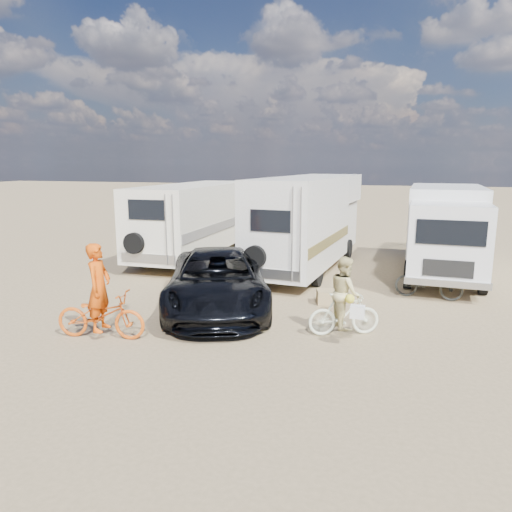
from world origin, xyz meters
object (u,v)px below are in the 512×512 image
(cooler, at_px, (246,298))
(crate, at_px, (326,297))
(bike_parked, at_px, (429,282))
(dark_suv, at_px, (218,281))
(rv_left, at_px, (195,221))
(rider_man, at_px, (100,296))
(rider_woman, at_px, (345,300))
(rv_main, at_px, (309,223))
(bike_man, at_px, (101,315))
(bike_woman, at_px, (344,314))
(box_truck, at_px, (445,233))

(cooler, height_order, crate, cooler)
(bike_parked, bearing_deg, dark_suv, 122.81)
(rv_left, distance_m, rider_man, 8.84)
(rider_woman, bearing_deg, crate, -5.45)
(rv_left, xyz_separation_m, dark_suv, (3.22, -6.04, -0.69))
(rider_man, relative_size, cooler, 3.78)
(rv_main, xyz_separation_m, rv_left, (-4.62, 0.71, -0.18))
(bike_man, relative_size, cooler, 3.91)
(rider_man, distance_m, bike_parked, 8.63)
(cooler, bearing_deg, crate, 42.62)
(cooler, bearing_deg, rv_left, 146.71)
(bike_woman, xyz_separation_m, bike_parked, (1.95, 3.51, -0.00))
(rv_main, height_order, bike_man, rv_main)
(box_truck, xyz_separation_m, crate, (-3.26, -4.21, -1.27))
(rider_man, bearing_deg, bike_woman, -80.11)
(rider_man, relative_size, crate, 4.03)
(box_truck, xyz_separation_m, bike_man, (-7.53, -8.04, -0.94))
(rv_left, relative_size, cooler, 14.98)
(bike_woman, distance_m, bike_parked, 4.02)
(rv_main, height_order, crate, rv_main)
(rv_main, xyz_separation_m, dark_suv, (-1.40, -5.34, -0.87))
(box_truck, distance_m, rider_man, 11.03)
(bike_woman, bearing_deg, rider_woman, -0.00)
(rv_left, xyz_separation_m, bike_parked, (8.48, -3.55, -0.96))
(bike_man, xyz_separation_m, rider_woman, (4.97, 1.63, 0.27))
(rider_man, xyz_separation_m, crate, (4.27, 3.83, -0.75))
(bike_parked, bearing_deg, box_truck, -4.61)
(bike_woman, bearing_deg, box_truck, -44.79)
(bike_woman, distance_m, rider_woman, 0.31)
(bike_man, relative_size, bike_parked, 1.09)
(dark_suv, distance_m, cooler, 0.94)
(bike_woman, height_order, rider_man, rider_man)
(box_truck, xyz_separation_m, bike_parked, (-0.62, -2.90, -0.98))
(box_truck, bearing_deg, rv_main, -175.90)
(rv_left, relative_size, crate, 15.97)
(rider_woman, bearing_deg, box_truck, -44.79)
(bike_parked, distance_m, cooler, 5.08)
(rv_main, distance_m, bike_man, 8.62)
(rv_main, bearing_deg, bike_woman, -67.32)
(rv_left, bearing_deg, bike_man, -79.43)
(box_truck, xyz_separation_m, dark_suv, (-5.88, -5.40, -0.71))
(bike_man, height_order, bike_parked, bike_man)
(dark_suv, relative_size, bike_woman, 3.39)
(bike_parked, relative_size, cooler, 3.60)
(rider_woman, distance_m, cooler, 3.12)
(cooler, bearing_deg, bike_man, -104.14)
(rv_left, xyz_separation_m, crate, (5.84, -4.86, -1.25))
(rv_left, distance_m, bike_woman, 9.67)
(box_truck, bearing_deg, bike_woman, -108.44)
(rv_left, bearing_deg, bike_woman, -46.86)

